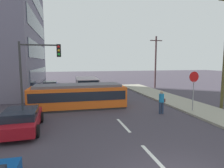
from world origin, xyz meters
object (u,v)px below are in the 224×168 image
(city_bus, at_px, (87,84))
(parked_sedan_mid, at_px, (21,120))
(stop_sign, at_px, (194,83))
(parked_sedan_furthest, at_px, (50,86))
(traffic_light_mast, at_px, (37,65))
(streetcar_tram, at_px, (78,96))
(parked_sedan_far, at_px, (42,94))
(pedestrian_crossing, at_px, (162,101))
(utility_pole_mid, at_px, (156,61))

(city_bus, xyz_separation_m, parked_sedan_mid, (-4.91, -11.93, -0.41))
(stop_sign, bearing_deg, city_bus, 121.04)
(parked_sedan_furthest, xyz_separation_m, traffic_light_mast, (0.12, -12.48, 2.89))
(parked_sedan_mid, bearing_deg, traffic_light_mast, 76.45)
(streetcar_tram, relative_size, parked_sedan_far, 1.75)
(parked_sedan_furthest, relative_size, traffic_light_mast, 0.83)
(pedestrian_crossing, height_order, parked_sedan_furthest, pedestrian_crossing)
(city_bus, height_order, traffic_light_mast, traffic_light_mast)
(parked_sedan_furthest, bearing_deg, utility_pole_mid, -4.39)
(city_bus, bearing_deg, stop_sign, -58.96)
(parked_sedan_far, distance_m, utility_pole_mid, 16.08)
(city_bus, bearing_deg, parked_sedan_far, -143.55)
(parked_sedan_mid, xyz_separation_m, traffic_light_mast, (0.60, 2.50, 2.89))
(parked_sedan_far, distance_m, parked_sedan_furthest, 6.54)
(parked_sedan_mid, relative_size, traffic_light_mast, 0.81)
(pedestrian_crossing, height_order, parked_sedan_far, pedestrian_crossing)
(stop_sign, bearing_deg, parked_sedan_far, 146.71)
(streetcar_tram, xyz_separation_m, traffic_light_mast, (-2.76, -1.98, 2.51))
(stop_sign, distance_m, utility_pole_mid, 13.41)
(city_bus, height_order, utility_pole_mid, utility_pole_mid)
(parked_sedan_furthest, bearing_deg, city_bus, -34.44)
(city_bus, distance_m, utility_pole_mid, 10.62)
(pedestrian_crossing, bearing_deg, traffic_light_mast, 171.40)
(streetcar_tram, distance_m, parked_sedan_far, 5.10)
(pedestrian_crossing, xyz_separation_m, utility_pole_mid, (5.94, 12.64, 2.88))
(pedestrian_crossing, xyz_separation_m, traffic_light_mast, (-8.43, 1.28, 2.56))
(streetcar_tram, bearing_deg, city_bus, 78.27)
(parked_sedan_mid, height_order, parked_sedan_far, same)
(streetcar_tram, distance_m, utility_pole_mid, 15.20)
(parked_sedan_far, relative_size, utility_pole_mid, 0.59)
(pedestrian_crossing, height_order, parked_sedan_mid, pedestrian_crossing)
(stop_sign, relative_size, utility_pole_mid, 0.39)
(streetcar_tram, distance_m, stop_sign, 8.91)
(city_bus, relative_size, utility_pole_mid, 0.72)
(streetcar_tram, distance_m, parked_sedan_mid, 5.61)
(parked_sedan_mid, bearing_deg, stop_sign, 5.05)
(parked_sedan_far, bearing_deg, pedestrian_crossing, -39.18)
(parked_sedan_mid, bearing_deg, city_bus, 67.63)
(parked_sedan_mid, relative_size, stop_sign, 1.42)
(city_bus, xyz_separation_m, stop_sign, (6.57, -10.92, 1.16))
(parked_sedan_furthest, distance_m, traffic_light_mast, 12.81)
(streetcar_tram, height_order, parked_sedan_mid, streetcar_tram)
(city_bus, height_order, parked_sedan_furthest, city_bus)
(parked_sedan_mid, relative_size, parked_sedan_furthest, 0.98)
(parked_sedan_far, distance_m, traffic_light_mast, 6.62)
(parked_sedan_mid, bearing_deg, utility_pole_mid, 42.78)
(streetcar_tram, bearing_deg, parked_sedan_furthest, 105.36)
(streetcar_tram, relative_size, city_bus, 1.43)
(city_bus, relative_size, parked_sedan_far, 1.22)
(parked_sedan_far, height_order, parked_sedan_furthest, same)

